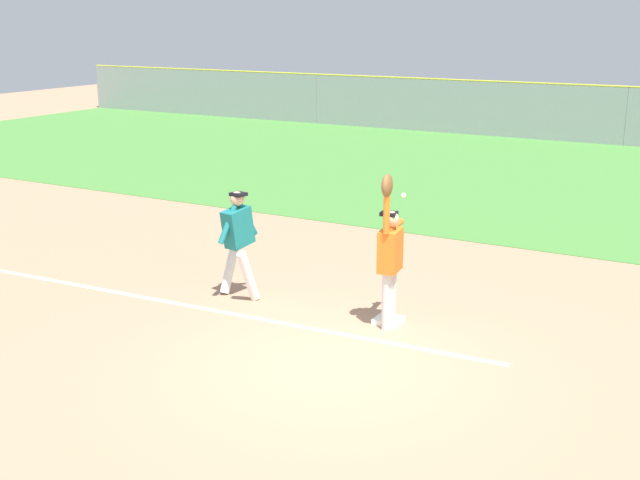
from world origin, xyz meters
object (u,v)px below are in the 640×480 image
at_px(first_base, 388,320).
at_px(baseball, 404,195).
at_px(fielder, 390,253).
at_px(runner, 238,237).
at_px(parked_car_silver, 604,115).
at_px(parked_car_white, 449,106).

bearing_deg(first_base, baseball, 56.50).
xyz_separation_m(fielder, runner, (-2.62, 0.05, -0.12)).
distance_m(runner, parked_car_silver, 22.21).
distance_m(runner, baseball, 2.82).
bearing_deg(first_base, parked_car_silver, 93.34).
bearing_deg(baseball, first_base, -123.50).
bearing_deg(parked_car_white, fielder, -73.24).
xyz_separation_m(parked_car_white, parked_car_silver, (6.25, -0.18, 0.00)).
relative_size(runner, parked_car_white, 0.39).
distance_m(baseball, parked_car_white, 23.38).
bearing_deg(baseball, runner, -173.87).
xyz_separation_m(fielder, baseball, (0.04, 0.33, 0.77)).
distance_m(fielder, baseball, 0.84).
bearing_deg(baseball, parked_car_silver, 93.66).
height_order(fielder, parked_car_white, fielder).
relative_size(fielder, parked_car_white, 0.51).
bearing_deg(runner, fielder, 8.86).
bearing_deg(fielder, first_base, -74.91).
bearing_deg(parked_car_silver, baseball, -90.27).
relative_size(first_base, baseball, 5.14).
height_order(parked_car_white, parked_car_silver, same).
bearing_deg(runner, parked_car_white, 112.41).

